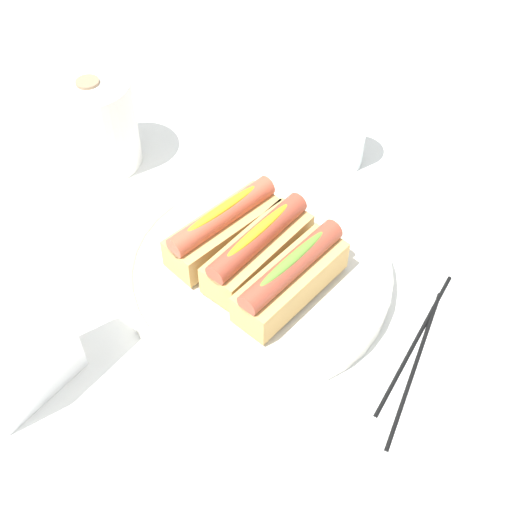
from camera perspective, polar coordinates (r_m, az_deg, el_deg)
ground_plane at (r=0.83m, az=1.27°, el=-2.57°), size 2.40×2.40×0.00m
serving_bowl at (r=0.82m, az=-0.00°, el=-1.57°), size 0.32×0.32×0.03m
hotdog_front at (r=0.76m, az=2.96°, el=-1.79°), size 0.16×0.08×0.06m
hotdog_back at (r=0.79m, az=0.00°, el=0.38°), size 0.16×0.07×0.06m
hotdog_side at (r=0.81m, az=-2.78°, el=2.40°), size 0.16×0.09×0.06m
water_glass at (r=0.97m, az=7.10°, el=9.84°), size 0.07×0.07×0.09m
paper_towel_roll at (r=0.97m, az=-13.19°, el=10.73°), size 0.11×0.11×0.13m
napkin_box at (r=0.73m, az=-19.25°, el=-7.40°), size 0.11×0.06×0.15m
chopstick_near at (r=0.80m, az=13.21°, el=-6.91°), size 0.22×0.01×0.01m
chopstick_far at (r=0.78m, az=13.19°, el=-8.85°), size 0.22×0.03×0.01m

